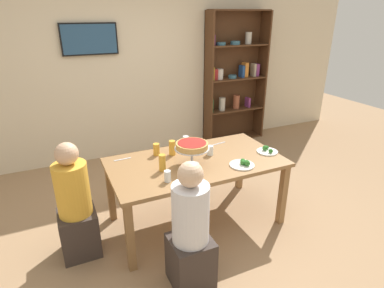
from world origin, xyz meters
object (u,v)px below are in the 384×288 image
at_px(water_glass_clear_spare, 210,150).
at_px(cutlery_knife_near, 219,144).
at_px(salad_plate_near_diner, 267,151).
at_px(beer_glass_amber_short, 162,163).
at_px(water_glass_clear_far, 186,141).
at_px(cutlery_fork_far, 201,143).
at_px(cutlery_fork_near, 122,159).
at_px(diner_near_left, 191,235).
at_px(television, 89,39).
at_px(bookshelf, 234,78).
at_px(dining_table, 196,168).
at_px(deep_dish_pizza_stand, 192,147).
at_px(water_glass_clear_near, 167,176).
at_px(beer_glass_amber_tall, 156,149).
at_px(beer_glass_amber_spare, 172,148).
at_px(diner_head_west, 76,209).
at_px(salad_plate_far_diner, 243,164).

height_order(water_glass_clear_spare, cutlery_knife_near, water_glass_clear_spare).
bearing_deg(salad_plate_near_diner, beer_glass_amber_short, 176.87).
relative_size(water_glass_clear_far, cutlery_fork_far, 0.63).
bearing_deg(salad_plate_near_diner, cutlery_fork_near, 162.33).
relative_size(diner_near_left, water_glass_clear_far, 10.17).
distance_m(television, diner_near_left, 3.19).
height_order(television, water_glass_clear_spare, television).
xyz_separation_m(bookshelf, cutlery_fork_far, (-1.44, -1.62, -0.37)).
xyz_separation_m(dining_table, diner_near_left, (-0.42, -0.78, -0.17)).
height_order(deep_dish_pizza_stand, cutlery_fork_far, deep_dish_pizza_stand).
xyz_separation_m(beer_glass_amber_short, water_glass_clear_near, (-0.03, -0.22, -0.03)).
distance_m(dining_table, beer_glass_amber_tall, 0.47).
xyz_separation_m(salad_plate_near_diner, cutlery_fork_far, (-0.55, 0.53, -0.01)).
bearing_deg(cutlery_knife_near, water_glass_clear_spare, 35.34).
relative_size(water_glass_clear_near, water_glass_clear_far, 0.94).
height_order(deep_dish_pizza_stand, beer_glass_amber_tall, deep_dish_pizza_stand).
distance_m(beer_glass_amber_spare, cutlery_fork_far, 0.45).
bearing_deg(salad_plate_near_diner, diner_head_west, 176.40).
relative_size(deep_dish_pizza_stand, water_glass_clear_near, 3.30).
bearing_deg(salad_plate_far_diner, diner_near_left, -149.08).
relative_size(bookshelf, water_glass_clear_spare, 21.33).
bearing_deg(cutlery_fork_near, salad_plate_near_diner, 160.52).
relative_size(deep_dish_pizza_stand, water_glass_clear_far, 3.09).
relative_size(salad_plate_far_diner, beer_glass_amber_tall, 1.93).
distance_m(bookshelf, cutlery_fork_far, 2.20).
bearing_deg(dining_table, water_glass_clear_spare, 19.48).
height_order(salad_plate_near_diner, beer_glass_amber_tall, beer_glass_amber_tall).
height_order(deep_dish_pizza_stand, water_glass_clear_far, deep_dish_pizza_stand).
height_order(television, salad_plate_far_diner, television).
distance_m(salad_plate_near_diner, water_glass_clear_far, 0.92).
distance_m(beer_glass_amber_spare, water_glass_clear_near, 0.59).
bearing_deg(water_glass_clear_near, cutlery_knife_near, 34.33).
bearing_deg(beer_glass_amber_tall, diner_near_left, -94.85).
relative_size(dining_table, deep_dish_pizza_stand, 5.13).
distance_m(diner_head_west, beer_glass_amber_tall, 1.00).
xyz_separation_m(dining_table, television, (-0.64, 2.11, 1.16)).
xyz_separation_m(bookshelf, diner_head_west, (-2.91, -2.02, -0.62)).
bearing_deg(water_glass_clear_spare, cutlery_fork_near, 162.71).
bearing_deg(salad_plate_far_diner, beer_glass_amber_tall, 138.97).
relative_size(water_glass_clear_near, cutlery_knife_near, 0.59).
xyz_separation_m(salad_plate_far_diner, cutlery_fork_far, (-0.12, 0.70, -0.02)).
xyz_separation_m(water_glass_clear_near, cutlery_knife_near, (0.86, 0.59, -0.05)).
distance_m(salad_plate_near_diner, cutlery_fork_far, 0.76).
relative_size(diner_near_left, water_glass_clear_near, 10.86).
height_order(dining_table, salad_plate_near_diner, salad_plate_near_diner).
bearing_deg(beer_glass_amber_spare, cutlery_knife_near, 5.44).
bearing_deg(diner_near_left, water_glass_clear_spare, -36.00).
bearing_deg(beer_glass_amber_spare, beer_glass_amber_tall, 158.19).
distance_m(dining_table, deep_dish_pizza_stand, 0.30).
bearing_deg(beer_glass_amber_spare, deep_dish_pizza_stand, -74.96).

